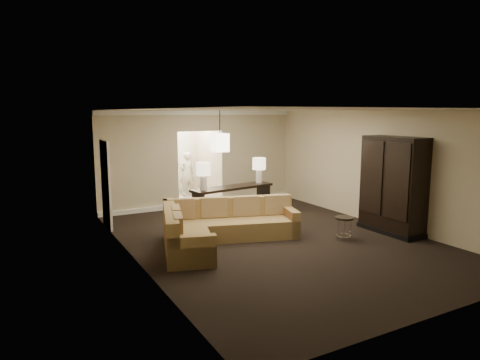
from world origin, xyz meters
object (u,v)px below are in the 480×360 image
drink_table (344,224)px  console_table (233,200)px  sectional_sofa (218,227)px  person (187,172)px  coffee_table (254,220)px  armoire (393,187)px

drink_table → console_table: bearing=116.0°
sectional_sofa → person: bearing=92.2°
coffee_table → drink_table: drink_table is taller
coffee_table → drink_table: (1.26, -1.70, 0.15)m
sectional_sofa → person: person is taller
drink_table → sectional_sofa: bearing=156.4°
coffee_table → sectional_sofa: bearing=-154.5°
person → console_table: bearing=87.4°
armoire → sectional_sofa: bearing=163.3°
sectional_sofa → person: (1.38, 5.20, 0.46)m
armoire → drink_table: armoire is taller
armoire → person: size_ratio=1.37×
sectional_sofa → drink_table: sectional_sofa is taller
armoire → person: bearing=111.5°
console_table → drink_table: size_ratio=4.60×
coffee_table → console_table: bearing=93.3°
drink_table → person: 6.42m
drink_table → coffee_table: bearing=126.5°
sectional_sofa → coffee_table: bearing=42.6°
armoire → person: (-2.50, 6.36, -0.25)m
coffee_table → console_table: size_ratio=0.55×
coffee_table → person: bearing=88.5°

